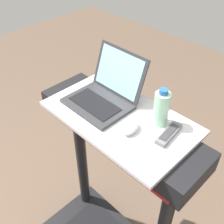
{
  "coord_description": "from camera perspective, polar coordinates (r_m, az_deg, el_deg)",
  "views": [
    {
      "loc": [
        0.67,
        -0.02,
        2.02
      ],
      "look_at": [
        0.0,
        0.65,
        1.25
      ],
      "focal_mm": 43.91,
      "sensor_mm": 36.0,
      "label": 1
    }
  ],
  "objects": [
    {
      "name": "computer_mouse",
      "position": [
        1.19,
        3.98,
        -3.33
      ],
      "size": [
        0.08,
        0.11,
        0.03
      ],
      "primitive_type": "ellipsoid",
      "rotation": [
        0.0,
        0.0,
        0.22
      ],
      "color": "#B2B2B7",
      "rests_on": "desk_board"
    },
    {
      "name": "water_bottle",
      "position": [
        1.21,
        10.22,
        0.81
      ],
      "size": [
        0.07,
        0.07,
        0.18
      ],
      "color": "#9EDBB2",
      "rests_on": "desk_board"
    },
    {
      "name": "tv_remote",
      "position": [
        1.2,
        11.74,
        -4.44
      ],
      "size": [
        0.07,
        0.16,
        0.02
      ],
      "color": "slate",
      "rests_on": "desk_board"
    },
    {
      "name": "laptop",
      "position": [
        1.34,
        -1.58,
        3.91
      ],
      "size": [
        0.31,
        0.31,
        0.23
      ],
      "rotation": [
        0.0,
        0.0,
        -0.01
      ],
      "color": "#2D2D30",
      "rests_on": "desk_board"
    },
    {
      "name": "desk_board",
      "position": [
        1.29,
        1.58,
        -1.07
      ],
      "size": [
        0.71,
        0.41,
        0.02
      ],
      "primitive_type": "cube",
      "color": "silver",
      "rests_on": "treadmill_base"
    }
  ]
}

